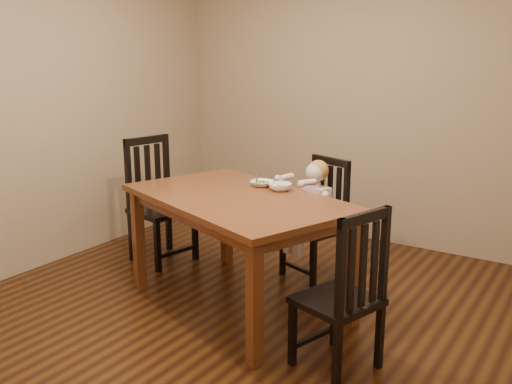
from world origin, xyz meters
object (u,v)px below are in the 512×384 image
Objects in this scene: chair_child at (318,221)px; chair_right at (344,295)px; bowl_veg at (280,187)px; dining_table at (237,209)px; bowl_peas at (262,183)px; chair_left at (158,202)px; toddler at (314,207)px.

chair_right reaches higher than chair_child.
chair_right is 5.82× the size of bowl_veg.
dining_table is 0.90m from chair_child.
chair_child is at bearing 49.49° from chair_right.
bowl_peas is 0.19m from bowl_veg.
bowl_peas is (-0.25, -0.47, 0.38)m from chair_child.
chair_left is 2.16× the size of toddler.
chair_right reaches higher than dining_table.
dining_table is at bearing 85.17° from chair_right.
chair_child reaches higher than bowl_peas.
dining_table is 1.14m from chair_right.
chair_left reaches higher than bowl_veg.
chair_left is 6.40× the size of bowl_veg.
bowl_peas is 1.00× the size of bowl_veg.
toddler is at bearing 117.25° from chair_left.
toddler reaches higher than dining_table.
chair_right reaches higher than bowl_veg.
chair_right reaches higher than toddler.
toddler is at bearing 51.05° from chair_right.
chair_child is 0.14m from toddler.
bowl_veg is (0.17, 0.31, 0.12)m from dining_table.
bowl_peas is at bearing 70.80° from chair_right.
toddler is at bearing 83.81° from bowl_veg.
dining_table is 0.37m from bowl_veg.
chair_left is 1.35m from bowl_veg.
chair_child is 1.94× the size of toddler.
chair_left is 6.40× the size of bowl_peas.
toddler is 0.55m from bowl_peas.
chair_right is at bearing 81.21° from chair_left.
dining_table is at bearing 92.53° from toddler.
bowl_veg is at bearing -12.33° from bowl_peas.
toddler is (-0.81, 1.18, 0.12)m from chair_right.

